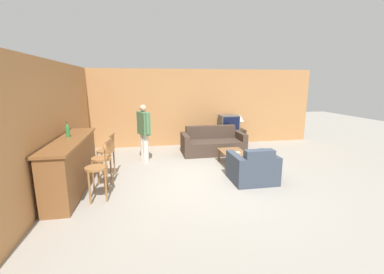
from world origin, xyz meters
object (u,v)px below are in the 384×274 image
object	(u,v)px
couch_far	(213,144)
tv_unit	(228,137)
armchair_near	(253,169)
tv	(229,122)
book_on_table	(237,152)
table_lamp	(240,118)
person_by_window	(144,130)
coffee_table	(233,153)
bar_chair_mid	(102,162)
bar_chair_near	(97,171)
bar_chair_far	(106,154)
bottle	(68,130)

from	to	relation	value
couch_far	tv_unit	size ratio (longest dim) A/B	1.72
armchair_near	tv	world-z (taller)	tv
book_on_table	table_lamp	distance (m)	2.51
tv	book_on_table	world-z (taller)	tv
tv_unit	person_by_window	size ratio (longest dim) A/B	0.70
coffee_table	bar_chair_mid	bearing A→B (deg)	-163.53
table_lamp	bar_chair_near	bearing A→B (deg)	-138.61
couch_far	coffee_table	size ratio (longest dim) A/B	2.15
bar_chair_far	tv	size ratio (longest dim) A/B	1.62
couch_far	armchair_near	world-z (taller)	couch_far
tv_unit	couch_far	bearing A→B (deg)	-132.49
bar_chair_far	coffee_table	bearing A→B (deg)	5.67
bar_chair_far	tv_unit	world-z (taller)	bar_chair_far
tv	person_by_window	xyz separation A→B (m)	(-2.88, -1.38, 0.07)
bottle	armchair_near	bearing A→B (deg)	-7.30
bar_chair_near	armchair_near	size ratio (longest dim) A/B	1.09
bar_chair_near	tv	distance (m)	5.23
bar_chair_mid	table_lamp	bearing A→B (deg)	36.49
armchair_near	bar_chair_far	bearing A→B (deg)	164.63
tv	bar_chair_mid	bearing A→B (deg)	-140.80
bar_chair_near	person_by_window	distance (m)	2.44
tv_unit	coffee_table	bearing A→B (deg)	-105.38
couch_far	bar_chair_far	bearing A→B (deg)	-152.07
coffee_table	tv_unit	xyz separation A→B (m)	(0.58, 2.12, -0.04)
bar_chair_mid	tv	size ratio (longest dim) A/B	1.62
bar_chair_near	tv	world-z (taller)	tv
bar_chair_mid	coffee_table	xyz separation A→B (m)	(3.16, 0.93, -0.24)
tv_unit	tv	distance (m)	0.53
couch_far	tv	size ratio (longest dim) A/B	3.00
armchair_near	book_on_table	xyz separation A→B (m)	(0.01, 1.05, 0.09)
bar_chair_near	couch_far	xyz separation A→B (m)	(2.94, 2.76, -0.27)
bar_chair_near	bar_chair_far	bearing A→B (deg)	89.99
bottle	tv	bearing A→B (deg)	32.57
armchair_near	book_on_table	size ratio (longest dim) A/B	4.97
bar_chair_near	bar_chair_mid	bearing A→B (deg)	89.99
armchair_near	tv_unit	size ratio (longest dim) A/B	0.85
tv_unit	tv	bearing A→B (deg)	-90.00
bar_chair_near	bar_chair_mid	world-z (taller)	same
tv_unit	bottle	bearing A→B (deg)	-147.40
couch_far	coffee_table	world-z (taller)	couch_far
table_lamp	book_on_table	bearing A→B (deg)	-112.12
bar_chair_far	bar_chair_mid	bearing A→B (deg)	-90.00
bar_chair_near	table_lamp	world-z (taller)	table_lamp
bar_chair_far	person_by_window	world-z (taller)	person_by_window
tv	bottle	size ratio (longest dim) A/B	2.02
coffee_table	book_on_table	size ratio (longest dim) A/B	4.67
coffee_table	book_on_table	bearing A→B (deg)	-69.78
couch_far	book_on_table	bearing A→B (deg)	-78.85
couch_far	bottle	distance (m)	4.20
couch_far	tv_unit	bearing A→B (deg)	47.51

